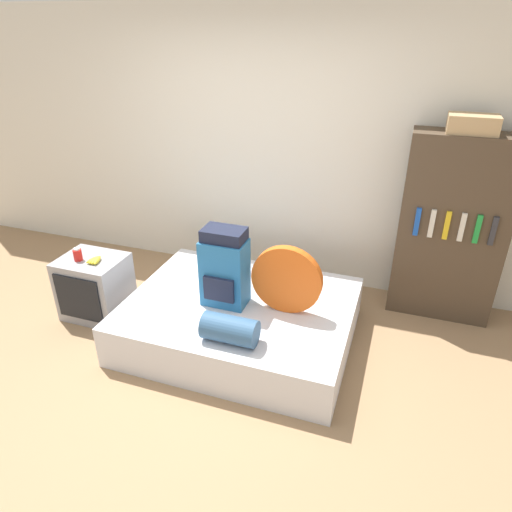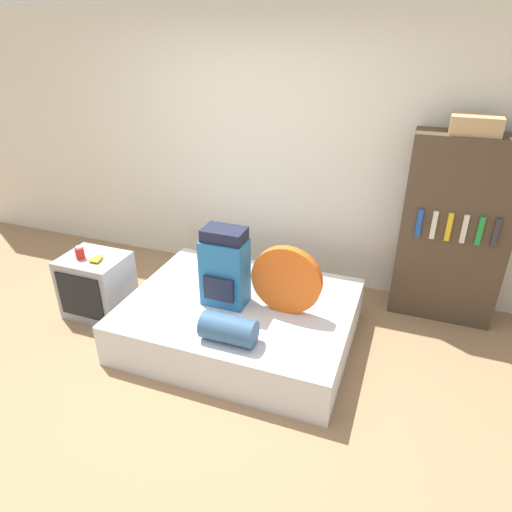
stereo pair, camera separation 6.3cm
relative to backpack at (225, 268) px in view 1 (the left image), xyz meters
name	(u,v)px [view 1 (the left image)]	position (x,y,z in m)	size (l,w,h in m)	color
ground_plane	(187,383)	(-0.08, -0.62, -0.68)	(16.00, 16.00, 0.00)	#997551
wall_back	(266,151)	(-0.08, 1.27, 0.62)	(8.00, 0.05, 2.60)	silver
bed	(240,320)	(0.11, 0.04, -0.50)	(1.84, 1.45, 0.36)	silver
backpack	(225,268)	(0.00, 0.00, 0.00)	(0.36, 0.26, 0.66)	#23669E
tent_bag	(287,280)	(0.50, 0.05, -0.04)	(0.56, 0.07, 0.56)	#E05B19
sleeping_roll	(230,329)	(0.23, -0.46, -0.22)	(0.40, 0.20, 0.20)	#33567A
television	(95,287)	(-1.26, -0.05, -0.39)	(0.56, 0.47, 0.57)	#939399
canister	(78,254)	(-1.34, -0.10, -0.05)	(0.07, 0.07, 0.12)	red
banana_bunch	(95,260)	(-1.18, -0.08, -0.09)	(0.12, 0.15, 0.04)	yellow
bookshelf	(451,230)	(1.69, 1.04, 0.15)	(0.88, 0.35, 1.65)	#473828
cardboard_box	(473,124)	(1.68, 1.02, 1.04)	(0.37, 0.24, 0.14)	tan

